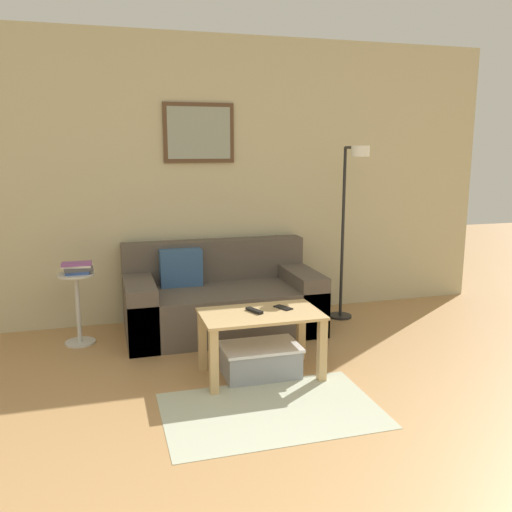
% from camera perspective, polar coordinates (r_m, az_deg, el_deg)
% --- Properties ---
extents(wall_back, '(5.60, 0.09, 2.55)m').
position_cam_1_polar(wall_back, '(5.00, -5.25, 7.96)').
color(wall_back, '#C6BC93').
rests_on(wall_back, ground_plane).
extents(area_rug, '(1.31, 0.83, 0.01)m').
position_cam_1_polar(area_rug, '(3.43, 1.62, -15.90)').
color(area_rug, '#B2B79E').
rests_on(area_rug, ground_plane).
extents(couch, '(1.64, 0.86, 0.75)m').
position_cam_1_polar(couch, '(4.74, -3.74, -4.67)').
color(couch, brown).
rests_on(couch, ground_plane).
extents(coffee_table, '(0.83, 0.48, 0.46)m').
position_cam_1_polar(coffee_table, '(3.78, 0.50, -7.47)').
color(coffee_table, tan).
rests_on(coffee_table, ground_plane).
extents(storage_bin, '(0.54, 0.35, 0.22)m').
position_cam_1_polar(storage_bin, '(3.86, 0.47, -10.89)').
color(storage_bin, gray).
rests_on(storage_bin, ground_plane).
extents(floor_lamp, '(0.21, 0.47, 1.59)m').
position_cam_1_polar(floor_lamp, '(4.87, 9.90, 4.59)').
color(floor_lamp, black).
rests_on(floor_lamp, ground_plane).
extents(side_table, '(0.29, 0.29, 0.59)m').
position_cam_1_polar(side_table, '(4.61, -18.26, -4.65)').
color(side_table, silver).
rests_on(side_table, ground_plane).
extents(book_stack, '(0.25, 0.18, 0.09)m').
position_cam_1_polar(book_stack, '(4.54, -18.29, -1.19)').
color(book_stack, '#335199').
rests_on(book_stack, side_table).
extents(remote_control, '(0.10, 0.15, 0.02)m').
position_cam_1_polar(remote_control, '(3.75, -0.18, -5.77)').
color(remote_control, black).
rests_on(remote_control, coffee_table).
extents(cell_phone, '(0.12, 0.15, 0.01)m').
position_cam_1_polar(cell_phone, '(3.85, 2.87, -5.45)').
color(cell_phone, black).
rests_on(cell_phone, coffee_table).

